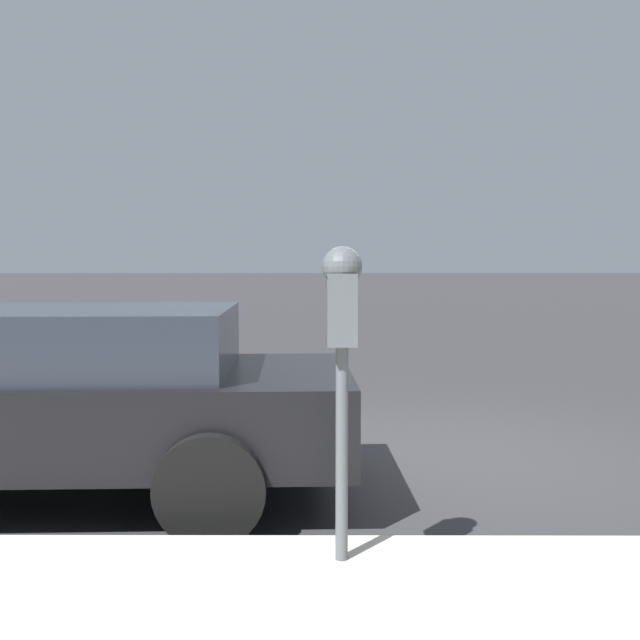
% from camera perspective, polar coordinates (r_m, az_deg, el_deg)
% --- Properties ---
extents(ground_plane, '(220.00, 220.00, 0.00)m').
position_cam_1_polar(ground_plane, '(6.31, 8.63, -10.33)').
color(ground_plane, '#2B2B2D').
extents(parking_meter, '(0.21, 0.19, 1.51)m').
position_cam_1_polar(parking_meter, '(3.53, 1.69, -0.15)').
color(parking_meter, '#4C5156').
rests_on(parking_meter, sidewalk).
extents(car_black, '(2.13, 4.57, 1.29)m').
position_cam_1_polar(car_black, '(5.47, -21.63, -5.32)').
color(car_black, black).
rests_on(car_black, ground_plane).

